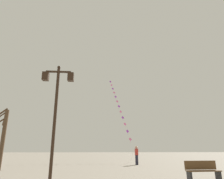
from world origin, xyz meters
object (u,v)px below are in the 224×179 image
at_px(kite_train, 119,107).
at_px(twin_lantern_lamp_post, 56,99).
at_px(bare_tree, 3,136).
at_px(kite_flyer, 137,155).
at_px(park_bench, 203,171).

bearing_deg(kite_train, twin_lantern_lamp_post, -104.58).
distance_m(kite_train, bare_tree, 17.79).
bearing_deg(bare_tree, kite_train, 54.03).
height_order(kite_train, kite_flyer, kite_train).
bearing_deg(park_bench, kite_train, 90.96).
bearing_deg(park_bench, bare_tree, 150.58).
relative_size(kite_flyer, bare_tree, 0.39).
bearing_deg(twin_lantern_lamp_post, bare_tree, 128.23).
xyz_separation_m(bare_tree, park_bench, (11.70, -5.56, -1.90)).
relative_size(kite_train, park_bench, 8.89).
bearing_deg(twin_lantern_lamp_post, kite_train, 75.42).
relative_size(bare_tree, park_bench, 2.68).
distance_m(kite_flyer, bare_tree, 11.63).
bearing_deg(kite_flyer, bare_tree, 109.51).
relative_size(twin_lantern_lamp_post, kite_train, 0.37).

